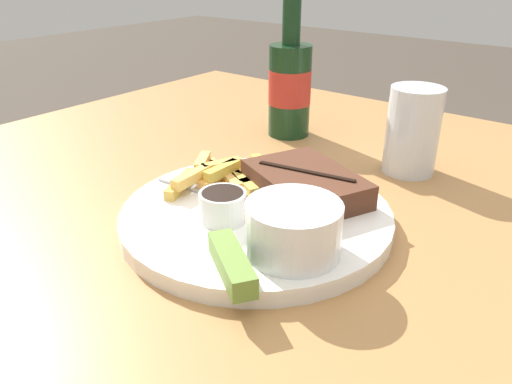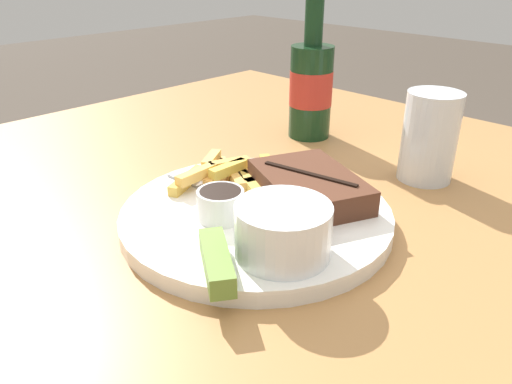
% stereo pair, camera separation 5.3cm
% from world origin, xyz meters
% --- Properties ---
extents(dining_table, '(1.11, 1.08, 0.73)m').
position_xyz_m(dining_table, '(0.00, 0.00, 0.65)').
color(dining_table, '#A87542').
rests_on(dining_table, ground_plane).
extents(dinner_plate, '(0.29, 0.29, 0.02)m').
position_xyz_m(dinner_plate, '(0.00, 0.00, 0.74)').
color(dinner_plate, white).
rests_on(dinner_plate, dining_table).
extents(steak_portion, '(0.16, 0.14, 0.03)m').
position_xyz_m(steak_portion, '(0.02, 0.06, 0.77)').
color(steak_portion, '#512D1E').
rests_on(steak_portion, dinner_plate).
extents(fries_pile, '(0.11, 0.13, 0.02)m').
position_xyz_m(fries_pile, '(-0.07, 0.03, 0.76)').
color(fries_pile, gold).
rests_on(fries_pile, dinner_plate).
extents(coleslaw_cup, '(0.09, 0.09, 0.05)m').
position_xyz_m(coleslaw_cup, '(0.08, -0.05, 0.78)').
color(coleslaw_cup, white).
rests_on(coleslaw_cup, dinner_plate).
extents(dipping_sauce_cup, '(0.05, 0.05, 0.03)m').
position_xyz_m(dipping_sauce_cup, '(-0.01, -0.04, 0.77)').
color(dipping_sauce_cup, silver).
rests_on(dipping_sauce_cup, dinner_plate).
extents(pickle_spear, '(0.08, 0.06, 0.02)m').
position_xyz_m(pickle_spear, '(0.06, -0.11, 0.76)').
color(pickle_spear, olive).
rests_on(pickle_spear, dinner_plate).
extents(fork_utensil, '(0.13, 0.02, 0.00)m').
position_xyz_m(fork_utensil, '(-0.08, -0.01, 0.75)').
color(fork_utensil, '#B7B7BC').
rests_on(fork_utensil, dinner_plate).
extents(knife_utensil, '(0.03, 0.17, 0.01)m').
position_xyz_m(knife_utensil, '(-0.00, 0.04, 0.75)').
color(knife_utensil, '#B7B7BC').
rests_on(knife_utensil, dinner_plate).
extents(beer_bottle, '(0.07, 0.07, 0.23)m').
position_xyz_m(beer_bottle, '(-0.14, 0.26, 0.81)').
color(beer_bottle, '#143319').
rests_on(beer_bottle, dining_table).
extents(drinking_glass, '(0.07, 0.07, 0.11)m').
position_xyz_m(drinking_glass, '(0.07, 0.24, 0.79)').
color(drinking_glass, silver).
rests_on(drinking_glass, dining_table).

